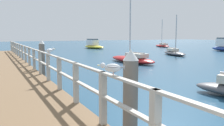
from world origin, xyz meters
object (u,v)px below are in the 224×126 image
Objects in this scene: dock_piling_near at (130,101)px; boat_6 at (174,53)px; seagull_foreground at (112,67)px; boat_4 at (132,59)px; dock_piling_far at (42,59)px; boat_1 at (162,45)px; boat_3 at (94,45)px; seagull_background at (50,50)px.

dock_piling_near is 0.46× the size of boat_6.
boat_4 is (7.95, 11.84, -1.31)m from seagull_foreground.
boat_4 is at bearing 24.37° from dock_piling_far.
boat_3 is at bearing -172.42° from boat_1.
seagull_foreground is 38.32m from boat_1.
seagull_foreground is 0.10× the size of boat_6.
dock_piling_near is 33.06m from boat_3.
seagull_foreground is 0.07× the size of boat_4.
seagull_foreground is 33.23m from boat_3.
boat_4 is (-4.69, -18.88, -0.18)m from boat_3.
dock_piling_near is 1.00× the size of dock_piling_far.
seagull_background is at bearing -121.84° from boat_3.
seagull_foreground is at bearing -92.64° from dock_piling_far.
seagull_background is (-0.37, 4.93, 0.66)m from dock_piling_near.
boat_4 reaches higher than seagull_foreground.
boat_6 is at bearing -109.58° from boat_1.
boat_3 is 19.45m from boat_4.
boat_1 is at bearing 39.29° from boat_4.
dock_piling_near and dock_piling_far have the same top height.
boat_3 is (12.64, 30.72, -1.13)m from seagull_foreground.
dock_piling_near is at bearing -114.76° from boat_1.
dock_piling_near is 4.46× the size of seagull_foreground.
dock_piling_far is at bearing -161.23° from boat_4.
seagull_background is 0.07× the size of boat_4.
seagull_foreground is 21.77m from boat_6.
seagull_background is at bearing 29.89° from seagull_foreground.
seagull_foreground is 0.08× the size of boat_3.
seagull_background is at bearing -120.53° from boat_1.
dock_piling_near is 8.40m from dock_piling_far.
boat_1 reaches higher than seagull_foreground.
boat_4 reaches higher than seagull_background.
dock_piling_far is 3.55m from seagull_background.
seagull_foreground and seagull_background have the same top height.
seagull_foreground is at bearing -178.18° from dock_piling_near.
boat_1 is (25.10, 28.92, -1.36)m from seagull_foreground.
dock_piling_near is 38.04m from boat_1.
boat_6 is (2.80, -15.42, -0.22)m from boat_3.
dock_piling_far is at bearing 40.08° from boat_6.
boat_3 is at bearing 70.45° from boat_4.
boat_1 is at bearing -109.84° from boat_6.
dock_piling_near is 0.35× the size of boat_3.
dock_piling_near reaches higher than seagull_foreground.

